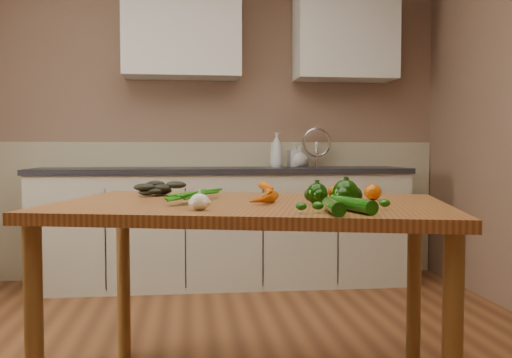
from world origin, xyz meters
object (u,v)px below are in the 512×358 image
Objects in this scene: table at (251,225)px; carrot_bunch at (244,192)px; pepper_a at (317,194)px; pepper_c at (346,194)px; garlic_bulb at (200,202)px; tomato_c at (373,192)px; tomato_a at (319,192)px; soap_bottle_b at (294,154)px; soap_bottle_c at (299,157)px; zucchini_a at (352,204)px; tomato_b at (336,192)px; leafy_greens at (160,184)px; zucchini_b at (334,206)px; soap_bottle_a at (277,150)px; pepper_b at (347,192)px.

carrot_bunch reaches higher than table.
pepper_a is (0.25, -0.12, 0.13)m from table.
pepper_c is at bearing -61.51° from pepper_a.
tomato_c is (0.73, 0.33, 0.00)m from garlic_bulb.
table is at bearing -166.05° from tomato_a.
tomato_c is (-0.08, -2.20, -0.14)m from soap_bottle_b.
table is at bearing -127.13° from soap_bottle_c.
pepper_c reaches higher than tomato_a.
soap_bottle_b is 2.52m from pepper_c.
tomato_c is 0.28× the size of zucchini_a.
garlic_bulb is 0.69m from tomato_b.
tomato_c is (0.90, -0.33, -0.02)m from leafy_greens.
pepper_a reaches higher than tomato_a.
pepper_a is 0.32m from zucchini_b.
tomato_b is (0.75, -0.28, -0.02)m from leafy_greens.
tomato_c is 0.34× the size of zucchini_b.
pepper_c is (0.70, -0.62, -0.00)m from leafy_greens.
tomato_a is (-0.30, -2.17, -0.14)m from soap_bottle_b.
leafy_greens is at bearing 127.10° from zucchini_b.
carrot_bunch reaches higher than tomato_c.
soap_bottle_a reaches higher than pepper_a.
tomato_a is at bearing -122.16° from soap_bottle_a.
soap_bottle_a is 3.35× the size of pepper_a.
soap_bottle_a is at bearing 175.92° from soap_bottle_c.
leafy_greens is (-1.02, -1.86, -0.10)m from soap_bottle_c.
leafy_greens is at bearing 159.52° from tomato_b.
soap_bottle_a is 1.24× the size of leafy_greens.
garlic_bulb reaches higher than table.
carrot_bunch is 3.92× the size of tomato_c.
zucchini_a is (-0.07, -0.32, -0.02)m from pepper_b.
soap_bottle_c is at bearing 87.01° from tomato_c.
table is 25.50× the size of tomato_b.
soap_bottle_b reaches higher than table.
zucchini_a is at bearing -14.07° from soap_bottle_b.
zucchini_a is (0.69, -0.75, -0.03)m from leafy_greens.
leafy_greens reaches higher than pepper_b.
soap_bottle_c is 2.12m from leafy_greens.
carrot_bunch is at bearing 179.20° from table.
soap_bottle_c is 2.31m from carrot_bunch.
zucchini_a is (-0.07, -0.47, -0.01)m from tomato_b.
table is 17.36× the size of pepper_c.
pepper_c is (-0.12, -2.42, -0.16)m from soap_bottle_a.
carrot_bunch is 2.86× the size of pepper_c.
leafy_greens reaches higher than pepper_a.
pepper_a reaches higher than carrot_bunch.
carrot_bunch is 0.50m from leafy_greens.
soap_bottle_a is 2.72× the size of pepper_c.
tomato_b reaches higher than zucchini_a.
zucchini_a is (0.06, -0.27, -0.02)m from pepper_a.
pepper_a is 1.19× the size of tomato_b.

